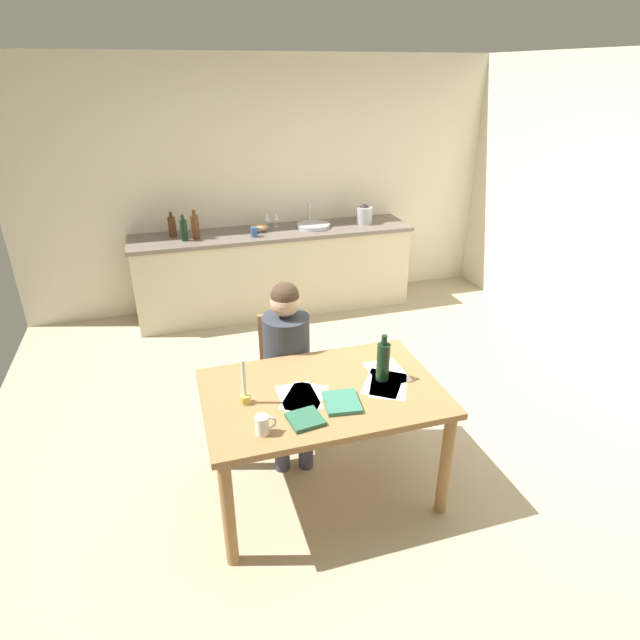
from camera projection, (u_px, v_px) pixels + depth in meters
The scene contains 25 objects.
ground_plane at pixel (341, 427), 3.98m from camera, with size 5.20×5.20×0.04m, color tan.
wall_back at pixel (265, 186), 5.64m from camera, with size 5.20×0.12×2.60m, color silver.
kitchen_counter at pixel (275, 271), 5.70m from camera, with size 2.96×0.64×0.90m.
dining_table at pixel (322, 404), 3.09m from camera, with size 1.39×0.91×0.74m.
chair_at_table at pixel (286, 370), 3.74m from camera, with size 0.45×0.45×0.88m.
person_seated at pixel (288, 357), 3.53m from camera, with size 0.38×0.62×1.19m.
coffee_mug at pixel (263, 425), 2.67m from camera, with size 0.11×0.07×0.10m.
candlestick at pixel (245, 391), 2.90m from camera, with size 0.06×0.06×0.28m.
book_magazine at pixel (342, 402), 2.92m from camera, with size 0.19×0.22×0.02m, color #35765F.
book_cookery at pixel (305, 419), 2.78m from camera, with size 0.17×0.17×0.02m, color #2C6247.
paper_letter at pixel (383, 383), 3.12m from camera, with size 0.21×0.30×0.00m, color white.
paper_bill at pixel (298, 397), 2.98m from camera, with size 0.21×0.30×0.00m, color white.
paper_envelope at pixel (387, 372), 3.23m from camera, with size 0.21×0.30×0.00m, color white.
paper_receipt at pixel (305, 397), 2.98m from camera, with size 0.21×0.30×0.00m, color white.
paper_notice at pixel (388, 385), 3.10m from camera, with size 0.21×0.30×0.00m, color white.
wine_bottle_on_table at pixel (383, 361), 3.10m from camera, with size 0.08×0.08×0.30m.
sink_unit at pixel (313, 225), 5.62m from camera, with size 0.36×0.36×0.24m.
bottle_oil at pixel (172, 226), 5.26m from camera, with size 0.08×0.08×0.25m.
bottle_vinegar at pixel (184, 230), 5.15m from camera, with size 0.07×0.07×0.26m.
bottle_wine_red at pixel (195, 226), 5.21m from camera, with size 0.08×0.08×0.29m.
mixing_bowl at pixel (259, 227), 5.48m from camera, with size 0.18×0.18×0.08m, color tan.
stovetop_kettle at pixel (364, 214), 5.73m from camera, with size 0.18×0.18×0.22m.
wine_glass_near_sink at pixel (275, 217), 5.61m from camera, with size 0.07×0.07×0.15m.
wine_glass_by_kettle at pixel (266, 217), 5.58m from camera, with size 0.07×0.07×0.15m.
teacup_on_counter at pixel (254, 232), 5.30m from camera, with size 0.11×0.07×0.10m.
Camera 1 is at (-1.10, -3.04, 2.44)m, focal length 29.31 mm.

